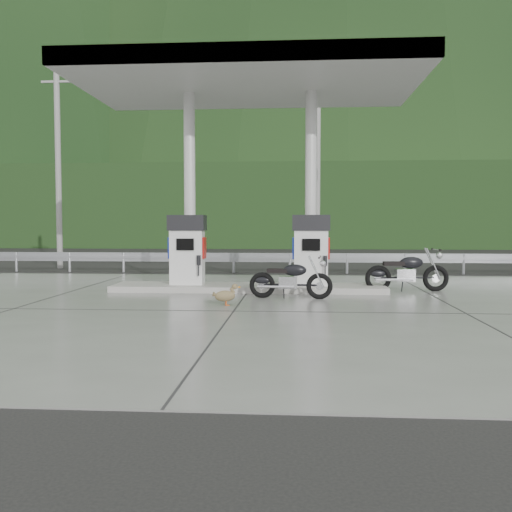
# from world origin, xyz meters

# --- Properties ---
(ground) EXTENTS (160.00, 160.00, 0.00)m
(ground) POSITION_xyz_m (0.00, 0.00, 0.00)
(ground) COLOR black
(ground) RESTS_ON ground
(forecourt_apron) EXTENTS (18.00, 14.00, 0.02)m
(forecourt_apron) POSITION_xyz_m (0.00, 0.00, 0.01)
(forecourt_apron) COLOR slate
(forecourt_apron) RESTS_ON ground
(pump_island) EXTENTS (7.00, 1.40, 0.15)m
(pump_island) POSITION_xyz_m (0.00, 2.50, 0.10)
(pump_island) COLOR #9E9A93
(pump_island) RESTS_ON forecourt_apron
(gas_pump_left) EXTENTS (0.95, 0.55, 1.80)m
(gas_pump_left) POSITION_xyz_m (-1.60, 2.50, 1.07)
(gas_pump_left) COLOR white
(gas_pump_left) RESTS_ON pump_island
(gas_pump_right) EXTENTS (0.95, 0.55, 1.80)m
(gas_pump_right) POSITION_xyz_m (1.60, 2.50, 1.07)
(gas_pump_right) COLOR white
(gas_pump_right) RESTS_ON pump_island
(canopy_column_left) EXTENTS (0.30, 0.30, 5.00)m
(canopy_column_left) POSITION_xyz_m (-1.60, 2.90, 2.67)
(canopy_column_left) COLOR silver
(canopy_column_left) RESTS_ON pump_island
(canopy_column_right) EXTENTS (0.30, 0.30, 5.00)m
(canopy_column_right) POSITION_xyz_m (1.60, 2.90, 2.67)
(canopy_column_right) COLOR silver
(canopy_column_right) RESTS_ON pump_island
(canopy_roof) EXTENTS (8.50, 5.00, 0.40)m
(canopy_roof) POSITION_xyz_m (0.00, 2.50, 5.37)
(canopy_roof) COLOR silver
(canopy_roof) RESTS_ON canopy_column_left
(guardrail) EXTENTS (26.00, 0.16, 1.42)m
(guardrail) POSITION_xyz_m (0.00, 8.00, 0.71)
(guardrail) COLOR #9C9FA3
(guardrail) RESTS_ON ground
(road) EXTENTS (60.00, 7.00, 0.01)m
(road) POSITION_xyz_m (0.00, 11.50, 0.00)
(road) COLOR black
(road) RESTS_ON ground
(utility_pole_a) EXTENTS (0.22, 0.22, 8.00)m
(utility_pole_a) POSITION_xyz_m (-8.00, 9.50, 4.00)
(utility_pole_a) COLOR gray
(utility_pole_a) RESTS_ON ground
(utility_pole_b) EXTENTS (0.22, 0.22, 8.00)m
(utility_pole_b) POSITION_xyz_m (2.00, 9.50, 4.00)
(utility_pole_b) COLOR gray
(utility_pole_b) RESTS_ON ground
(tree_band) EXTENTS (80.00, 6.00, 6.00)m
(tree_band) POSITION_xyz_m (0.00, 30.00, 3.00)
(tree_band) COLOR black
(tree_band) RESTS_ON ground
(forested_hills) EXTENTS (100.00, 40.00, 140.00)m
(forested_hills) POSITION_xyz_m (0.00, 60.00, 0.00)
(forested_hills) COLOR black
(forested_hills) RESTS_ON ground
(motorcycle_left) EXTENTS (1.85, 0.73, 0.85)m
(motorcycle_left) POSITION_xyz_m (1.10, 1.03, 0.45)
(motorcycle_left) COLOR black
(motorcycle_left) RESTS_ON forecourt_apron
(motorcycle_right) EXTENTS (2.07, 0.83, 0.95)m
(motorcycle_right) POSITION_xyz_m (4.06, 2.64, 0.50)
(motorcycle_right) COLOR black
(motorcycle_right) RESTS_ON forecourt_apron
(duck) EXTENTS (0.56, 0.32, 0.39)m
(duck) POSITION_xyz_m (-0.27, -0.22, 0.21)
(duck) COLOR brown
(duck) RESTS_ON forecourt_apron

